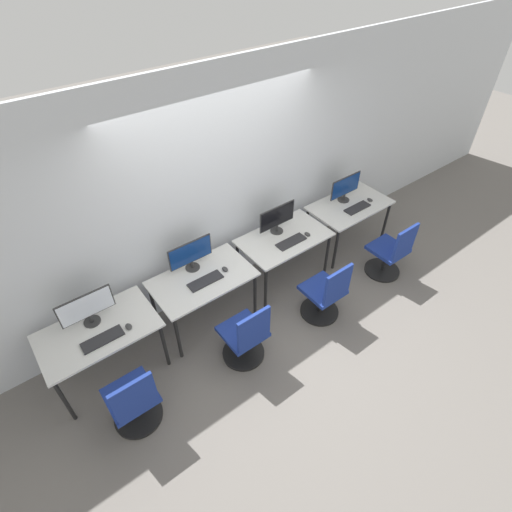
{
  "coord_description": "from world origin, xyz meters",
  "views": [
    {
      "loc": [
        -2.06,
        -2.57,
        3.87
      ],
      "look_at": [
        0.0,
        0.14,
        0.86
      ],
      "focal_mm": 28.0,
      "sensor_mm": 36.0,
      "label": 1
    }
  ],
  "objects": [
    {
      "name": "ground_plane",
      "position": [
        0.0,
        0.0,
        0.0
      ],
      "size": [
        20.0,
        20.0,
        0.0
      ],
      "primitive_type": "plane",
      "color": "slate"
    },
    {
      "name": "wall_back",
      "position": [
        0.0,
        0.81,
        1.4
      ],
      "size": [
        12.0,
        0.05,
        2.8
      ],
      "color": "silver",
      "rests_on": "ground_plane"
    },
    {
      "name": "desk_far_left",
      "position": [
        -1.82,
        0.34,
        0.63
      ],
      "size": [
        1.15,
        0.69,
        0.71
      ],
      "color": "silver",
      "rests_on": "ground_plane"
    },
    {
      "name": "monitor_far_left",
      "position": [
        -1.82,
        0.48,
        0.91
      ],
      "size": [
        0.54,
        0.17,
        0.38
      ],
      "color": "#2D2D2D",
      "rests_on": "desk_far_left"
    },
    {
      "name": "keyboard_far_left",
      "position": [
        -1.82,
        0.2,
        0.72
      ],
      "size": [
        0.4,
        0.14,
        0.02
      ],
      "color": "#262628",
      "rests_on": "desk_far_left"
    },
    {
      "name": "mouse_far_left",
      "position": [
        -1.55,
        0.18,
        0.72
      ],
      "size": [
        0.06,
        0.09,
        0.03
      ],
      "color": "#333333",
      "rests_on": "desk_far_left"
    },
    {
      "name": "office_chair_far_left",
      "position": [
        -1.83,
        -0.37,
        0.35
      ],
      "size": [
        0.48,
        0.48,
        0.87
      ],
      "color": "black",
      "rests_on": "ground_plane"
    },
    {
      "name": "desk_left",
      "position": [
        -0.61,
        0.34,
        0.63
      ],
      "size": [
        1.15,
        0.69,
        0.71
      ],
      "color": "silver",
      "rests_on": "ground_plane"
    },
    {
      "name": "monitor_left",
      "position": [
        -0.61,
        0.55,
        0.91
      ],
      "size": [
        0.54,
        0.17,
        0.38
      ],
      "color": "#2D2D2D",
      "rests_on": "desk_left"
    },
    {
      "name": "keyboard_left",
      "position": [
        -0.61,
        0.27,
        0.72
      ],
      "size": [
        0.4,
        0.14,
        0.02
      ],
      "color": "#262628",
      "rests_on": "desk_left"
    },
    {
      "name": "mouse_left",
      "position": [
        -0.33,
        0.29,
        0.72
      ],
      "size": [
        0.06,
        0.09,
        0.03
      ],
      "color": "#333333",
      "rests_on": "desk_left"
    },
    {
      "name": "office_chair_left",
      "position": [
        -0.55,
        -0.4,
        0.35
      ],
      "size": [
        0.48,
        0.48,
        0.87
      ],
      "color": "black",
      "rests_on": "ground_plane"
    },
    {
      "name": "desk_right",
      "position": [
        0.61,
        0.34,
        0.63
      ],
      "size": [
        1.15,
        0.69,
        0.71
      ],
      "color": "silver",
      "rests_on": "ground_plane"
    },
    {
      "name": "monitor_right",
      "position": [
        0.61,
        0.5,
        0.91
      ],
      "size": [
        0.54,
        0.17,
        0.38
      ],
      "color": "#2D2D2D",
      "rests_on": "desk_right"
    },
    {
      "name": "keyboard_right",
      "position": [
        0.61,
        0.21,
        0.72
      ],
      "size": [
        0.4,
        0.14,
        0.02
      ],
      "color": "#262628",
      "rests_on": "desk_right"
    },
    {
      "name": "mouse_right",
      "position": [
        0.86,
        0.2,
        0.72
      ],
      "size": [
        0.06,
        0.09,
        0.03
      ],
      "color": "#333333",
      "rests_on": "desk_right"
    },
    {
      "name": "office_chair_right",
      "position": [
        0.58,
        -0.48,
        0.35
      ],
      "size": [
        0.48,
        0.48,
        0.87
      ],
      "color": "black",
      "rests_on": "ground_plane"
    },
    {
      "name": "desk_far_right",
      "position": [
        1.82,
        0.34,
        0.63
      ],
      "size": [
        1.15,
        0.69,
        0.71
      ],
      "color": "silver",
      "rests_on": "ground_plane"
    },
    {
      "name": "monitor_far_right",
      "position": [
        1.82,
        0.48,
        0.91
      ],
      "size": [
        0.54,
        0.17,
        0.38
      ],
      "color": "#2D2D2D",
      "rests_on": "desk_far_right"
    },
    {
      "name": "keyboard_far_right",
      "position": [
        1.82,
        0.21,
        0.72
      ],
      "size": [
        0.4,
        0.14,
        0.02
      ],
      "color": "#262628",
      "rests_on": "desk_far_right"
    },
    {
      "name": "mouse_far_right",
      "position": [
        2.1,
        0.24,
        0.72
      ],
      "size": [
        0.06,
        0.09,
        0.03
      ],
      "color": "#333333",
      "rests_on": "desk_far_right"
    },
    {
      "name": "office_chair_far_right",
      "position": [
        1.8,
        -0.47,
        0.35
      ],
      "size": [
        0.48,
        0.48,
        0.87
      ],
      "color": "black",
      "rests_on": "ground_plane"
    }
  ]
}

